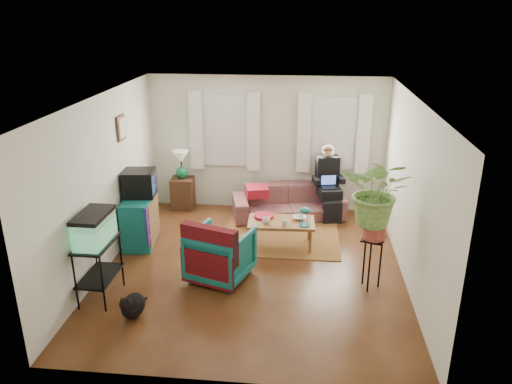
# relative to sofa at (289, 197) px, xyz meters

# --- Properties ---
(floor) EXTENTS (4.50, 5.00, 0.01)m
(floor) POSITION_rel_sofa_xyz_m (-0.45, -2.05, -0.41)
(floor) COLOR #4F2B14
(floor) RESTS_ON ground
(ceiling) EXTENTS (4.50, 5.00, 0.01)m
(ceiling) POSITION_rel_sofa_xyz_m (-0.45, -2.05, 2.19)
(ceiling) COLOR white
(ceiling) RESTS_ON wall_back
(wall_back) EXTENTS (4.50, 0.01, 2.60)m
(wall_back) POSITION_rel_sofa_xyz_m (-0.45, 0.45, 0.89)
(wall_back) COLOR silver
(wall_back) RESTS_ON floor
(wall_front) EXTENTS (4.50, 0.01, 2.60)m
(wall_front) POSITION_rel_sofa_xyz_m (-0.45, -4.55, 0.89)
(wall_front) COLOR silver
(wall_front) RESTS_ON floor
(wall_left) EXTENTS (0.01, 5.00, 2.60)m
(wall_left) POSITION_rel_sofa_xyz_m (-2.70, -2.05, 0.89)
(wall_left) COLOR silver
(wall_left) RESTS_ON floor
(wall_right) EXTENTS (0.01, 5.00, 2.60)m
(wall_right) POSITION_rel_sofa_xyz_m (1.80, -2.05, 0.89)
(wall_right) COLOR silver
(wall_right) RESTS_ON floor
(window_left) EXTENTS (1.08, 0.04, 1.38)m
(window_left) POSITION_rel_sofa_xyz_m (-1.25, 0.43, 1.14)
(window_left) COLOR white
(window_left) RESTS_ON wall_back
(window_right) EXTENTS (1.08, 0.04, 1.38)m
(window_right) POSITION_rel_sofa_xyz_m (0.80, 0.43, 1.14)
(window_right) COLOR white
(window_right) RESTS_ON wall_back
(curtains_left) EXTENTS (1.36, 0.06, 1.50)m
(curtains_left) POSITION_rel_sofa_xyz_m (-1.25, 0.35, 1.14)
(curtains_left) COLOR white
(curtains_left) RESTS_ON wall_back
(curtains_right) EXTENTS (1.36, 0.06, 1.50)m
(curtains_right) POSITION_rel_sofa_xyz_m (0.80, 0.35, 1.14)
(curtains_right) COLOR white
(curtains_right) RESTS_ON wall_back
(picture_frame) EXTENTS (0.04, 0.32, 0.40)m
(picture_frame) POSITION_rel_sofa_xyz_m (-2.67, -1.20, 1.54)
(picture_frame) COLOR #3D2616
(picture_frame) RESTS_ON wall_left
(area_rug) EXTENTS (2.00, 1.60, 0.01)m
(area_rug) POSITION_rel_sofa_xyz_m (-0.09, -0.93, -0.40)
(area_rug) COLOR brown
(area_rug) RESTS_ON floor
(sofa) EXTENTS (2.21, 1.26, 0.81)m
(sofa) POSITION_rel_sofa_xyz_m (0.00, 0.00, 0.00)
(sofa) COLOR brown
(sofa) RESTS_ON floor
(seated_person) EXTENTS (0.65, 0.74, 1.24)m
(seated_person) POSITION_rel_sofa_xyz_m (0.73, 0.17, 0.21)
(seated_person) COLOR black
(seated_person) RESTS_ON sofa
(side_table) EXTENTS (0.44, 0.44, 0.62)m
(side_table) POSITION_rel_sofa_xyz_m (-2.10, 0.25, -0.10)
(side_table) COLOR #3E2817
(side_table) RESTS_ON floor
(table_lamp) EXTENTS (0.33, 0.33, 0.57)m
(table_lamp) POSITION_rel_sofa_xyz_m (-2.10, 0.25, 0.48)
(table_lamp) COLOR white
(table_lamp) RESTS_ON side_table
(dresser) EXTENTS (0.55, 0.95, 0.82)m
(dresser) POSITION_rel_sofa_xyz_m (-2.44, -1.36, 0.00)
(dresser) COLOR #105564
(dresser) RESTS_ON floor
(crt_tv) EXTENTS (0.55, 0.51, 0.44)m
(crt_tv) POSITION_rel_sofa_xyz_m (-2.43, -1.26, 0.63)
(crt_tv) COLOR black
(crt_tv) RESTS_ON dresser
(aquarium_stand) EXTENTS (0.43, 0.75, 0.83)m
(aquarium_stand) POSITION_rel_sofa_xyz_m (-2.45, -3.07, 0.01)
(aquarium_stand) COLOR black
(aquarium_stand) RESTS_ON floor
(aquarium) EXTENTS (0.39, 0.69, 0.44)m
(aquarium) POSITION_rel_sofa_xyz_m (-2.45, -3.07, 0.65)
(aquarium) COLOR #7FD899
(aquarium) RESTS_ON aquarium_stand
(black_cat) EXTENTS (0.34, 0.48, 0.38)m
(black_cat) POSITION_rel_sofa_xyz_m (-1.87, -3.47, -0.22)
(black_cat) COLOR black
(black_cat) RESTS_ON floor
(armchair) EXTENTS (1.02, 0.99, 0.84)m
(armchair) POSITION_rel_sofa_xyz_m (-0.90, -2.37, 0.01)
(armchair) COLOR #115568
(armchair) RESTS_ON floor
(serape_throw) EXTENTS (0.86, 0.46, 0.69)m
(serape_throw) POSITION_rel_sofa_xyz_m (-1.01, -2.68, 0.19)
(serape_throw) COLOR #9E0A0A
(serape_throw) RESTS_ON armchair
(coffee_table) EXTENTS (1.11, 0.63, 0.45)m
(coffee_table) POSITION_rel_sofa_xyz_m (-0.07, -1.25, -0.18)
(coffee_table) COLOR olive
(coffee_table) RESTS_ON floor
(cup_a) EXTENTS (0.13, 0.13, 0.10)m
(cup_a) POSITION_rel_sofa_xyz_m (-0.32, -1.36, 0.09)
(cup_a) COLOR white
(cup_a) RESTS_ON coffee_table
(cup_b) EXTENTS (0.10, 0.10, 0.09)m
(cup_b) POSITION_rel_sofa_xyz_m (-0.02, -1.42, 0.09)
(cup_b) COLOR beige
(cup_b) RESTS_ON coffee_table
(bowl) EXTENTS (0.22, 0.22, 0.05)m
(bowl) POSITION_rel_sofa_xyz_m (0.22, -1.14, 0.07)
(bowl) COLOR white
(bowl) RESTS_ON coffee_table
(snack_tray) EXTENTS (0.35, 0.35, 0.04)m
(snack_tray) POSITION_rel_sofa_xyz_m (-0.38, -1.11, 0.06)
(snack_tray) COLOR #B21414
(snack_tray) RESTS_ON coffee_table
(birdcage) EXTENTS (0.18, 0.18, 0.32)m
(birdcage) POSITION_rel_sofa_xyz_m (0.31, -1.38, 0.20)
(birdcage) COLOR #115B6B
(birdcage) RESTS_ON coffee_table
(plant_stand) EXTENTS (0.42, 0.42, 0.78)m
(plant_stand) POSITION_rel_sofa_xyz_m (1.26, -2.45, -0.02)
(plant_stand) COLOR black
(plant_stand) RESTS_ON floor
(potted_plant) EXTENTS (1.08, 1.01, 0.99)m
(potted_plant) POSITION_rel_sofa_xyz_m (1.26, -2.45, 0.91)
(potted_plant) COLOR #599947
(potted_plant) RESTS_ON plant_stand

